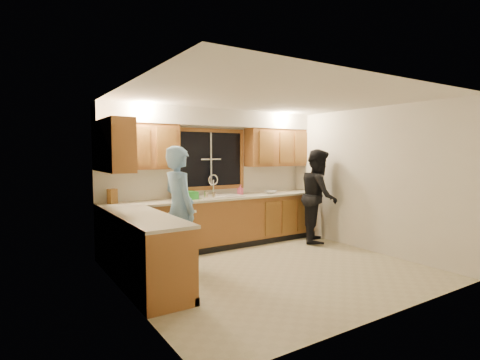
% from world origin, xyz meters
% --- Properties ---
extents(floor, '(4.20, 4.20, 0.00)m').
position_xyz_m(floor, '(0.00, 0.00, 0.00)').
color(floor, '#C2B895').
rests_on(floor, ground).
extents(ceiling, '(4.20, 4.20, 0.00)m').
position_xyz_m(ceiling, '(0.00, 0.00, 2.50)').
color(ceiling, white).
extents(wall_back, '(4.20, 0.00, 4.20)m').
position_xyz_m(wall_back, '(0.00, 1.90, 1.25)').
color(wall_back, silver).
rests_on(wall_back, ground).
extents(wall_left, '(0.00, 3.80, 3.80)m').
position_xyz_m(wall_left, '(-2.10, 0.00, 1.25)').
color(wall_left, silver).
rests_on(wall_left, ground).
extents(wall_right, '(0.00, 3.80, 3.80)m').
position_xyz_m(wall_right, '(2.10, 0.00, 1.25)').
color(wall_right, silver).
rests_on(wall_right, ground).
extents(base_cabinets_back, '(4.20, 0.60, 0.88)m').
position_xyz_m(base_cabinets_back, '(0.00, 1.60, 0.44)').
color(base_cabinets_back, '#9C602D').
rests_on(base_cabinets_back, ground).
extents(base_cabinets_left, '(0.60, 1.90, 0.88)m').
position_xyz_m(base_cabinets_left, '(-1.80, 0.35, 0.44)').
color(base_cabinets_left, '#9C602D').
rests_on(base_cabinets_left, ground).
extents(countertop_back, '(4.20, 0.63, 0.04)m').
position_xyz_m(countertop_back, '(0.00, 1.58, 0.90)').
color(countertop_back, beige).
rests_on(countertop_back, base_cabinets_back).
extents(countertop_left, '(0.63, 1.90, 0.04)m').
position_xyz_m(countertop_left, '(-1.79, 0.35, 0.90)').
color(countertop_left, beige).
rests_on(countertop_left, base_cabinets_left).
extents(upper_cabinets_left, '(1.35, 0.33, 0.75)m').
position_xyz_m(upper_cabinets_left, '(-1.43, 1.73, 1.83)').
color(upper_cabinets_left, '#9C602D').
rests_on(upper_cabinets_left, wall_back).
extents(upper_cabinets_right, '(1.35, 0.33, 0.75)m').
position_xyz_m(upper_cabinets_right, '(1.43, 1.73, 1.83)').
color(upper_cabinets_right, '#9C602D').
rests_on(upper_cabinets_right, wall_back).
extents(upper_cabinets_return, '(0.33, 0.90, 0.75)m').
position_xyz_m(upper_cabinets_return, '(-1.94, 1.12, 1.83)').
color(upper_cabinets_return, '#9C602D').
rests_on(upper_cabinets_return, wall_left).
extents(soffit, '(4.20, 0.35, 0.30)m').
position_xyz_m(soffit, '(0.00, 1.72, 2.35)').
color(soffit, white).
rests_on(soffit, wall_back).
extents(window_frame, '(1.44, 0.03, 1.14)m').
position_xyz_m(window_frame, '(0.00, 1.89, 1.60)').
color(window_frame, black).
rests_on(window_frame, wall_back).
extents(sink, '(0.86, 0.52, 0.57)m').
position_xyz_m(sink, '(0.00, 1.60, 0.86)').
color(sink, white).
rests_on(sink, countertop_back).
extents(dishwasher, '(0.60, 0.56, 0.82)m').
position_xyz_m(dishwasher, '(-0.85, 1.59, 0.41)').
color(dishwasher, silver).
rests_on(dishwasher, floor).
extents(stove, '(0.58, 0.75, 0.90)m').
position_xyz_m(stove, '(-1.80, -0.22, 0.45)').
color(stove, silver).
rests_on(stove, floor).
extents(man, '(0.47, 0.68, 1.82)m').
position_xyz_m(man, '(-1.18, 0.65, 0.91)').
color(man, '#7DB5ED').
rests_on(man, floor).
extents(woman, '(1.09, 1.10, 1.79)m').
position_xyz_m(woman, '(1.83, 0.92, 0.90)').
color(woman, black).
rests_on(woman, floor).
extents(knife_block, '(0.16, 0.15, 0.23)m').
position_xyz_m(knife_block, '(-1.85, 1.73, 1.04)').
color(knife_block, '#915F28').
rests_on(knife_block, countertop_back).
extents(cutting_board, '(0.30, 0.11, 0.39)m').
position_xyz_m(cutting_board, '(-0.70, 1.80, 1.12)').
color(cutting_board, tan).
rests_on(cutting_board, countertop_back).
extents(dish_crate, '(0.30, 0.28, 0.13)m').
position_xyz_m(dish_crate, '(-0.61, 1.60, 0.99)').
color(dish_crate, green).
rests_on(dish_crate, countertop_back).
extents(soap_bottle, '(0.11, 0.11, 0.19)m').
position_xyz_m(soap_bottle, '(0.54, 1.71, 1.02)').
color(soap_bottle, '#F65D90').
rests_on(soap_bottle, countertop_back).
extents(bowl, '(0.25, 0.25, 0.05)m').
position_xyz_m(bowl, '(1.16, 1.55, 0.95)').
color(bowl, silver).
rests_on(bowl, countertop_back).
extents(can_left, '(0.07, 0.07, 0.12)m').
position_xyz_m(can_left, '(-0.20, 1.42, 0.98)').
color(can_left, beige).
rests_on(can_left, countertop_back).
extents(can_right, '(0.09, 0.09, 0.13)m').
position_xyz_m(can_right, '(-0.31, 1.49, 0.99)').
color(can_right, beige).
rests_on(can_right, countertop_back).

